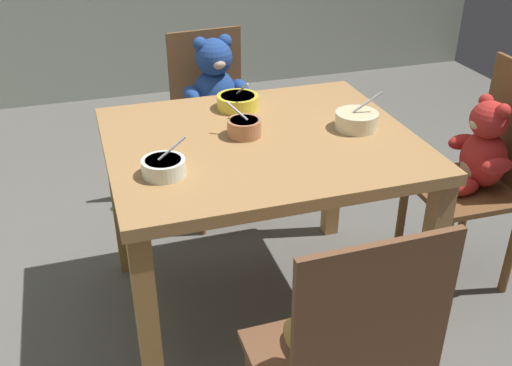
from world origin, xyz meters
name	(u,v)px	position (x,y,z in m)	size (l,w,h in m)	color
ground_plane	(260,307)	(0.00, 0.00, -0.02)	(5.20, 5.20, 0.04)	#5E5C56
dining_table	(260,165)	(0.00, 0.00, 0.63)	(1.04, 0.88, 0.73)	#A57746
teddy_chair_near_right	(480,162)	(0.88, -0.06, 0.54)	(0.38, 0.39, 0.91)	brown
teddy_chair_near_front	(343,343)	(-0.04, -0.80, 0.54)	(0.41, 0.37, 0.92)	brown
teddy_chair_far_center	(216,102)	(0.04, 0.79, 0.56)	(0.43, 0.44, 0.87)	brown
porridge_bowl_terracotta_center	(244,127)	(-0.05, 0.03, 0.76)	(0.12, 0.12, 0.12)	#B1724D
porridge_bowl_cream_near_right	(356,120)	(0.35, -0.03, 0.77)	(0.16, 0.15, 0.13)	beige
porridge_bowl_white_near_left	(164,167)	(-0.36, -0.17, 0.76)	(0.14, 0.13, 0.12)	silver
porridge_bowl_yellow_far_center	(239,101)	(0.00, 0.28, 0.76)	(0.16, 0.17, 0.13)	yellow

